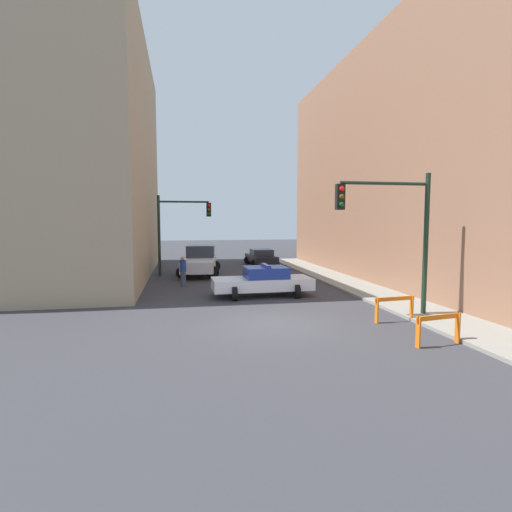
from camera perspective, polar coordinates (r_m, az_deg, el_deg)
ground_plane at (r=13.97m, az=2.22°, el=-9.82°), size 120.00×120.00×0.00m
sidewalk_right at (r=16.45m, az=23.99°, el=-7.76°), size 2.40×44.00×0.12m
building_corner_left at (r=28.86m, az=-29.41°, el=12.13°), size 14.00×20.00×14.90m
building_right at (r=26.99m, az=27.54°, el=11.70°), size 12.00×28.00×13.93m
traffic_light_near at (r=15.42m, az=19.57°, el=4.57°), size 3.64×0.35×5.20m
traffic_light_far at (r=26.37m, az=-11.32°, el=4.57°), size 3.44×0.35×5.20m
police_car at (r=18.99m, az=0.99°, el=-3.59°), size 4.73×2.42×1.52m
white_truck at (r=26.74m, az=-8.01°, el=-0.72°), size 3.06×5.60×1.90m
parked_car_near at (r=31.87m, az=0.74°, el=-0.16°), size 2.37×4.35×1.31m
pedestrian_crossing at (r=22.08m, az=-10.39°, el=-2.10°), size 0.51×0.51×1.66m
barrier_front at (r=12.75m, az=24.63°, el=-8.88°), size 1.59×0.39×0.90m
barrier_mid at (r=15.07m, az=19.19°, el=-6.58°), size 1.60×0.31×0.90m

